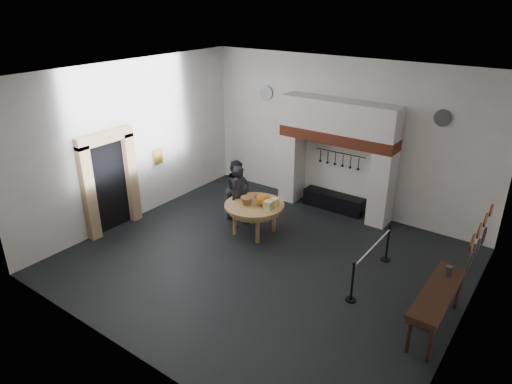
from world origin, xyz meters
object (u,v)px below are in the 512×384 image
Objects in this scene: visitor_near at (240,196)px; side_table at (439,292)px; iron_range at (334,201)px; visitor_far at (238,189)px; work_table at (254,205)px; barrier_post_near at (352,283)px; barrier_post_far at (388,244)px.

visitor_near reaches higher than side_table.
visitor_far reaches higher than iron_range.
visitor_far is (-1.00, 0.55, 0.03)m from work_table.
visitor_near is 1.97× the size of barrier_post_near.
work_table is at bearing -90.30° from visitor_near.
side_table is 2.44× the size of barrier_post_far.
work_table is 3.58m from barrier_post_far.
visitor_far is 1.94× the size of barrier_post_near.
visitor_far is (-2.06, -2.12, 0.62)m from iron_range.
barrier_post_near is at bearing -90.00° from barrier_post_far.
work_table is 0.91× the size of visitor_near.
iron_range is 3.07m from barrier_post_far.
barrier_post_far is (0.00, 2.00, 0.00)m from barrier_post_near.
iron_range is 1.09× the size of visitor_far.
side_table and barrier_post_near have the same top height.
visitor_near is 0.57m from visitor_far.
barrier_post_near is (4.48, -1.78, -0.42)m from visitor_far.
visitor_far is 0.79× the size of side_table.
barrier_post_near is (4.08, -1.38, -0.44)m from visitor_near.
barrier_post_near reaches higher than iron_range.
barrier_post_near reaches higher than work_table.
side_table is (6.16, -1.66, -0.00)m from visitor_far.
visitor_far is at bearing 158.34° from barrier_post_near.
visitor_near is 4.15m from barrier_post_far.
visitor_near is 5.90m from side_table.
work_table is 0.93× the size of visitor_far.
side_table is at bearing -117.75° from visitor_far.
iron_range is at bearing 137.39° from side_table.
side_table is 2.44× the size of barrier_post_near.
visitor_near is at bearing 161.33° from barrier_post_near.
visitor_far is 4.50m from barrier_post_far.
barrier_post_far is (-1.69, 1.88, -0.42)m from side_table.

